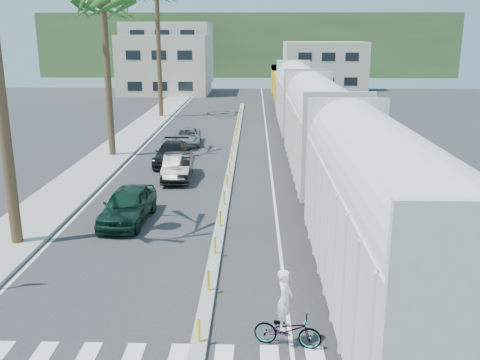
% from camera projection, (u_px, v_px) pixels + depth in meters
% --- Properties ---
extents(ground, '(140.00, 140.00, 0.00)m').
position_uv_depth(ground, '(203.00, 327.00, 15.42)').
color(ground, '#28282B').
rests_on(ground, ground).
extents(sidewalk, '(3.00, 90.00, 0.15)m').
position_uv_depth(sidewalk, '(121.00, 146.00, 39.73)').
color(sidewalk, gray).
rests_on(sidewalk, ground).
extents(rails, '(1.56, 100.00, 0.06)m').
position_uv_depth(rails, '(299.00, 140.00, 42.28)').
color(rails, black).
rests_on(rails, ground).
extents(median, '(0.45, 60.00, 0.85)m').
position_uv_depth(median, '(232.00, 163.00, 34.64)').
color(median, gray).
rests_on(median, ground).
extents(lane_markings, '(9.42, 90.00, 0.01)m').
position_uv_depth(lane_markings, '(206.00, 148.00, 39.58)').
color(lane_markings, silver).
rests_on(lane_markings, ground).
extents(freight_train, '(3.00, 60.94, 5.85)m').
position_uv_depth(freight_train, '(309.00, 118.00, 34.64)').
color(freight_train, beige).
rests_on(freight_train, ground).
extents(buildings, '(38.00, 27.00, 10.00)m').
position_uv_depth(buildings, '(205.00, 59.00, 83.52)').
color(buildings, '#BFB198').
rests_on(buildings, ground).
extents(hillside, '(80.00, 20.00, 12.00)m').
position_uv_depth(hillside, '(248.00, 45.00, 110.24)').
color(hillside, '#385628').
rests_on(hillside, ground).
extents(car_lead, '(2.39, 4.83, 1.57)m').
position_uv_depth(car_lead, '(128.00, 205.00, 23.87)').
color(car_lead, black).
rests_on(car_lead, ground).
extents(car_second, '(1.96, 4.58, 1.46)m').
position_uv_depth(car_second, '(178.00, 167.00, 30.95)').
color(car_second, black).
rests_on(car_second, ground).
extents(car_third, '(2.00, 4.85, 1.40)m').
position_uv_depth(car_third, '(172.00, 153.00, 34.53)').
color(car_third, black).
rests_on(car_third, ground).
extents(car_rear, '(2.61, 4.60, 1.20)m').
position_uv_depth(car_rear, '(187.00, 136.00, 40.79)').
color(car_rear, '#989A9D').
rests_on(car_rear, ground).
extents(cyclist, '(1.40, 2.10, 2.23)m').
position_uv_depth(cyclist, '(287.00, 322.00, 14.32)').
color(cyclist, '#9EA0A5').
rests_on(cyclist, ground).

